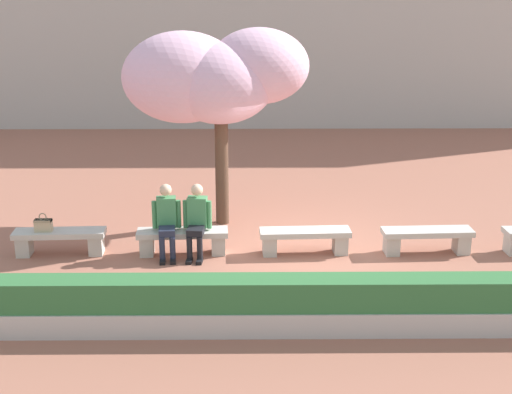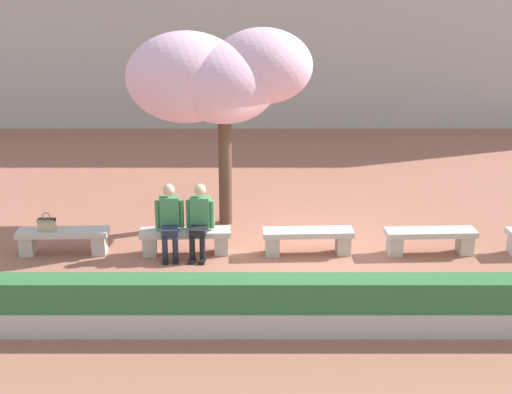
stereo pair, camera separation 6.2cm
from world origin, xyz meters
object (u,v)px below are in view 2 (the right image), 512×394
object	(u,v)px
stone_bench_near_west	(183,238)
person_seated_right	(197,218)
stone_bench_near_east	(427,238)
stone_bench_center	(305,238)
handbag	(44,224)
person_seated_left	(167,218)
stone_bench_west_end	(60,238)
cherry_tree_main	(215,77)

from	to	relation	value
stone_bench_near_west	person_seated_right	bearing A→B (deg)	-11.35
stone_bench_near_east	person_seated_right	distance (m)	4.12
person_seated_right	stone_bench_near_east	bearing A→B (deg)	0.74
stone_bench_center	stone_bench_near_east	bearing A→B (deg)	0.00
person_seated_right	handbag	bearing A→B (deg)	179.52
person_seated_left	stone_bench_west_end	bearing A→B (deg)	178.41
person_seated_left	person_seated_right	bearing A→B (deg)	-0.01
stone_bench_near_west	cherry_tree_main	size ratio (longest dim) A/B	0.42
person_seated_right	stone_bench_center	bearing A→B (deg)	1.59
person_seated_right	handbag	xyz separation A→B (m)	(-2.71, 0.02, -0.12)
stone_bench_near_west	person_seated_right	size ratio (longest dim) A/B	1.26
stone_bench_center	handbag	size ratio (longest dim) A/B	4.80
stone_bench_center	handbag	distance (m)	4.63
person_seated_right	cherry_tree_main	size ratio (longest dim) A/B	0.34
stone_bench_west_end	stone_bench_center	world-z (taller)	same
stone_bench_center	person_seated_left	size ratio (longest dim) A/B	1.26
stone_bench_center	cherry_tree_main	distance (m)	3.57
cherry_tree_main	stone_bench_center	bearing A→B (deg)	-47.18
stone_bench_near_west	stone_bench_center	size ratio (longest dim) A/B	1.00
stone_bench_near_east	handbag	bearing A→B (deg)	-179.74
stone_bench_west_end	handbag	size ratio (longest dim) A/B	4.80
stone_bench_near_east	handbag	size ratio (longest dim) A/B	4.80
stone_bench_near_west	cherry_tree_main	bearing A→B (deg)	73.43
handbag	cherry_tree_main	xyz separation A→B (m)	(2.97, 1.81, 2.33)
stone_bench_west_end	handbag	world-z (taller)	handbag
person_seated_right	person_seated_left	bearing A→B (deg)	179.99
stone_bench_near_west	person_seated_left	distance (m)	0.48
cherry_tree_main	person_seated_left	bearing A→B (deg)	-113.41
stone_bench_west_end	stone_bench_near_east	xyz separation A→B (m)	(6.55, -0.00, 0.00)
person_seated_right	cherry_tree_main	bearing A→B (deg)	81.78
stone_bench_west_end	stone_bench_center	distance (m)	4.36
stone_bench_near_west	stone_bench_near_east	xyz separation A→B (m)	(4.36, 0.00, 0.00)
person_seated_left	cherry_tree_main	bearing A→B (deg)	66.59
stone_bench_near_west	handbag	size ratio (longest dim) A/B	4.80
cherry_tree_main	stone_bench_near_east	bearing A→B (deg)	-24.93
handbag	cherry_tree_main	distance (m)	4.19
person_seated_right	cherry_tree_main	distance (m)	2.89
person_seated_left	cherry_tree_main	world-z (taller)	cherry_tree_main
stone_bench_west_end	person_seated_left	distance (m)	1.96
stone_bench_west_end	person_seated_right	bearing A→B (deg)	-1.25
stone_bench_near_west	stone_bench_near_east	size ratio (longest dim) A/B	1.00
person_seated_right	handbag	world-z (taller)	person_seated_right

